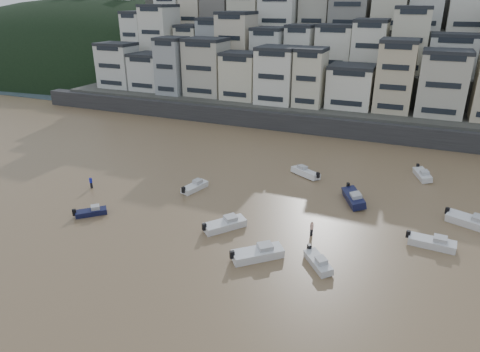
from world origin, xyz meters
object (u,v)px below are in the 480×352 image
at_px(boat_a, 258,252).
at_px(boat_b, 318,261).
at_px(boat_j, 91,211).
at_px(boat_f, 195,186).
at_px(boat_c, 225,223).
at_px(boat_g, 471,220).
at_px(boat_i, 423,174).
at_px(person_pink, 312,229).
at_px(boat_e, 354,197).
at_px(person_blue, 91,182).
at_px(boat_h, 306,171).
at_px(boat_d, 432,241).

height_order(boat_a, boat_b, boat_a).
xyz_separation_m(boat_a, boat_j, (-22.20, 0.99, -0.24)).
bearing_deg(boat_f, boat_c, -120.54).
distance_m(boat_f, boat_g, 34.71).
distance_m(boat_i, person_pink, 25.20).
height_order(boat_e, boat_g, boat_e).
distance_m(boat_e, boat_f, 21.41).
bearing_deg(boat_g, person_blue, -149.63).
height_order(boat_b, boat_h, boat_h).
relative_size(boat_d, person_pink, 2.99).
height_order(boat_b, boat_c, boat_c).
xyz_separation_m(boat_f, boat_g, (34.54, 3.46, 0.15)).
height_order(boat_c, boat_j, boat_c).
xyz_separation_m(boat_d, boat_g, (4.13, 6.62, 0.08)).
bearing_deg(boat_j, boat_a, -45.71).
height_order(boat_d, boat_h, boat_h).
bearing_deg(boat_i, boat_j, -71.54).
bearing_deg(boat_e, boat_g, 60.15).
relative_size(boat_g, boat_j, 1.43).
relative_size(boat_a, boat_i, 1.15).
relative_size(boat_b, person_blue, 2.60).
height_order(boat_f, person_pink, person_pink).
xyz_separation_m(boat_a, boat_g, (20.48, 15.97, -0.00)).
bearing_deg(person_pink, boat_f, 162.13).
distance_m(boat_b, boat_d, 13.25).
distance_m(boat_g, boat_i, 14.51).
height_order(boat_d, boat_g, boat_g).
relative_size(boat_c, boat_g, 0.95).
distance_m(boat_f, boat_j, 14.10).
bearing_deg(boat_b, boat_e, 137.94).
xyz_separation_m(boat_g, boat_j, (-42.67, -14.98, -0.24)).
relative_size(boat_g, boat_h, 1.11).
height_order(boat_g, boat_j, boat_g).
height_order(boat_h, boat_i, boat_h).
height_order(boat_a, person_blue, person_blue).
height_order(boat_f, boat_g, boat_g).
xyz_separation_m(boat_b, boat_g, (14.49, 14.88, 0.17)).
relative_size(boat_j, person_blue, 2.32).
xyz_separation_m(boat_c, boat_h, (4.41, 19.26, -0.04)).
bearing_deg(boat_e, boat_h, -153.32).
distance_m(boat_j, person_pink, 26.71).
bearing_deg(boat_d, boat_f, 177.94).
distance_m(boat_d, boat_i, 20.08).
bearing_deg(boat_e, person_pink, -40.91).
relative_size(boat_h, person_blue, 3.00).
distance_m(boat_c, boat_i, 32.47).
distance_m(boat_b, boat_i, 29.66).
xyz_separation_m(boat_e, boat_h, (-8.08, 6.38, -0.10)).
height_order(boat_a, boat_i, boat_a).
bearing_deg(boat_j, boat_f, 11.61).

